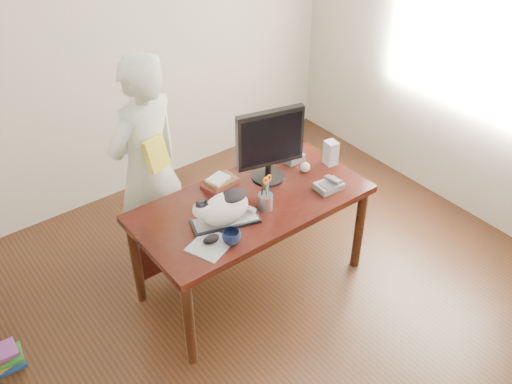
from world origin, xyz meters
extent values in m
plane|color=black|center=(0.00, 0.00, 0.00)|extent=(4.50, 4.50, 0.00)
plane|color=silver|center=(0.00, 2.25, 1.35)|extent=(4.00, 0.00, 4.00)
cube|color=black|center=(0.00, 0.60, 0.72)|extent=(1.60, 0.80, 0.05)
cylinder|color=black|center=(-0.74, 0.26, 0.35)|extent=(0.07, 0.07, 0.70)
cylinder|color=black|center=(0.74, 0.26, 0.35)|extent=(0.07, 0.07, 0.70)
cylinder|color=black|center=(-0.74, 0.94, 0.35)|extent=(0.07, 0.07, 0.70)
cylinder|color=black|center=(0.74, 0.94, 0.35)|extent=(0.07, 0.07, 0.70)
cube|color=black|center=(0.00, 0.96, 0.40)|extent=(1.45, 0.03, 0.50)
cube|color=black|center=(-0.27, 0.51, 0.76)|extent=(0.46, 0.29, 0.02)
cube|color=#A5A4A9|center=(-0.27, 0.51, 0.77)|extent=(0.43, 0.25, 0.00)
ellipsoid|color=white|center=(-0.27, 0.51, 0.86)|extent=(0.37, 0.29, 0.20)
ellipsoid|color=white|center=(-0.42, 0.54, 0.91)|extent=(0.15, 0.14, 0.11)
ellipsoid|color=black|center=(-0.42, 0.54, 0.94)|extent=(0.10, 0.10, 0.04)
cone|color=black|center=(-0.45, 0.54, 0.97)|extent=(0.07, 0.06, 0.07)
cone|color=black|center=(-0.40, 0.52, 0.97)|extent=(0.07, 0.07, 0.07)
ellipsoid|color=black|center=(-0.22, 0.50, 0.95)|extent=(0.21, 0.19, 0.04)
cylinder|color=white|center=(-0.11, 0.51, 0.80)|extent=(0.06, 0.14, 0.05)
cylinder|color=black|center=(0.26, 0.74, 0.76)|extent=(0.29, 0.29, 0.02)
cylinder|color=black|center=(0.26, 0.74, 0.82)|extent=(0.06, 0.06, 0.11)
cube|color=black|center=(0.25, 0.72, 1.09)|extent=(0.48, 0.17, 0.41)
cube|color=black|center=(0.24, 0.69, 1.09)|extent=(0.43, 0.11, 0.34)
cylinder|color=#98989E|center=(0.02, 0.48, 0.81)|extent=(0.12, 0.12, 0.11)
cylinder|color=black|center=(0.00, 0.48, 0.90)|extent=(0.03, 0.04, 0.16)
cylinder|color=#0D62B8|center=(0.04, 0.47, 0.90)|extent=(0.02, 0.04, 0.16)
cylinder|color=#A11917|center=(0.02, 0.50, 0.90)|extent=(0.02, 0.04, 0.16)
cylinder|color=#16722B|center=(0.01, 0.46, 0.90)|extent=(0.03, 0.03, 0.17)
cylinder|color=#AEADB2|center=(0.03, 0.47, 0.91)|extent=(0.02, 0.03, 0.12)
cylinder|color=#AEADB2|center=(0.04, 0.48, 0.91)|extent=(0.02, 0.03, 0.12)
torus|color=orange|center=(0.02, 0.47, 0.98)|extent=(0.05, 0.03, 0.05)
torus|color=orange|center=(0.05, 0.48, 0.98)|extent=(0.05, 0.03, 0.05)
cube|color=#A4A9B0|center=(-0.47, 0.39, 0.75)|extent=(0.31, 0.30, 0.01)
ellipsoid|color=black|center=(-0.45, 0.41, 0.78)|extent=(0.13, 0.11, 0.04)
imported|color=black|center=(-0.36, 0.33, 0.80)|extent=(0.16, 0.16, 0.09)
cube|color=slate|center=(0.51, 0.38, 0.77)|extent=(0.19, 0.15, 0.05)
cube|color=#404043|center=(0.48, 0.38, 0.80)|extent=(0.08, 0.10, 0.01)
cube|color=#AEADB2|center=(0.55, 0.39, 0.81)|extent=(0.06, 0.16, 0.05)
cube|color=#9A9A9D|center=(0.74, 0.61, 0.84)|extent=(0.09, 0.10, 0.18)
sphere|color=silver|center=(0.52, 0.65, 0.79)|extent=(0.07, 0.07, 0.07)
cube|color=#461312|center=(-0.08, 0.86, 0.77)|extent=(0.25, 0.21, 0.04)
cube|color=#50301B|center=(-0.07, 0.85, 0.80)|extent=(0.21, 0.17, 0.03)
cube|color=silver|center=(-0.09, 0.85, 0.83)|extent=(0.17, 0.15, 0.02)
cube|color=slate|center=(0.54, 0.85, 0.78)|extent=(0.16, 0.20, 0.05)
cube|color=#404043|center=(0.54, 0.82, 0.81)|extent=(0.10, 0.10, 0.01)
imported|color=white|center=(-0.43, 1.24, 0.85)|extent=(0.71, 0.56, 1.70)
cube|color=gold|center=(-0.43, 1.07, 1.05)|extent=(0.18, 0.14, 0.22)
cube|color=navy|center=(-1.72, 0.95, 0.02)|extent=(0.25, 0.19, 0.03)
cube|color=orange|center=(-1.73, 0.96, 0.05)|extent=(0.22, 0.19, 0.03)
cube|color=#278229|center=(-1.71, 0.94, 0.08)|extent=(0.24, 0.19, 0.03)
cube|color=red|center=(-1.72, 0.96, 0.11)|extent=(0.21, 0.16, 0.03)
camera|label=1|loc=(-1.84, -1.86, 3.05)|focal=40.00mm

